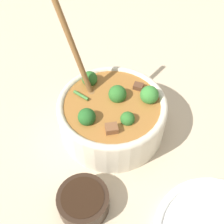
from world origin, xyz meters
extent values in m
plane|color=#C6B293|center=(0.00, 0.00, 0.00)|extent=(4.00, 4.00, 0.00)
cylinder|color=beige|center=(0.00, 0.00, 0.04)|extent=(0.24, 0.24, 0.09)
torus|color=beige|center=(0.00, 0.00, 0.09)|extent=(0.24, 0.24, 0.02)
cylinder|color=#9E662D|center=(0.00, 0.00, 0.06)|extent=(0.22, 0.22, 0.06)
sphere|color=#2D6B28|center=(-0.05, -0.02, 0.10)|extent=(0.03, 0.03, 0.03)
cylinder|color=#6B9956|center=(-0.05, -0.02, 0.07)|extent=(0.01, 0.01, 0.01)
sphere|color=#2D6B28|center=(0.01, -0.02, 0.10)|extent=(0.04, 0.04, 0.04)
cylinder|color=#6B9956|center=(0.01, -0.02, 0.07)|extent=(0.01, 0.01, 0.02)
sphere|color=#387F33|center=(-0.01, -0.08, 0.10)|extent=(0.04, 0.04, 0.04)
cylinder|color=#6B9956|center=(-0.01, -0.08, 0.07)|extent=(0.01, 0.01, 0.02)
sphere|color=#2D6B28|center=(0.08, 0.03, 0.10)|extent=(0.04, 0.04, 0.04)
cylinder|color=#6B9956|center=(0.08, 0.03, 0.07)|extent=(0.01, 0.01, 0.02)
sphere|color=#235B23|center=(-0.03, 0.06, 0.10)|extent=(0.04, 0.04, 0.04)
cylinder|color=#6B9956|center=(-0.03, 0.06, 0.07)|extent=(0.01, 0.01, 0.02)
cube|color=brown|center=(-0.07, 0.02, 0.09)|extent=(0.02, 0.03, 0.02)
cube|color=brown|center=(0.03, -0.07, 0.09)|extent=(0.03, 0.03, 0.02)
cylinder|color=#3D7533|center=(0.04, 0.06, 0.09)|extent=(0.04, 0.03, 0.01)
ellipsoid|color=brown|center=(0.05, 0.03, 0.08)|extent=(0.04, 0.03, 0.01)
cylinder|color=brown|center=(0.08, 0.06, 0.18)|extent=(0.08, 0.06, 0.20)
cylinder|color=black|center=(-0.17, 0.11, 0.02)|extent=(0.10, 0.10, 0.04)
cylinder|color=black|center=(-0.17, 0.11, 0.04)|extent=(0.08, 0.08, 0.01)
camera|label=1|loc=(-0.39, 0.12, 0.54)|focal=45.00mm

